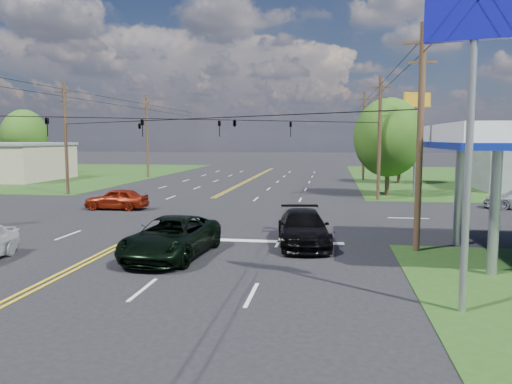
% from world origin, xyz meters
% --- Properties ---
extents(ground, '(280.00, 280.00, 0.00)m').
position_xyz_m(ground, '(0.00, 12.00, 0.00)').
color(ground, black).
rests_on(ground, ground).
extents(grass_nw, '(46.00, 48.00, 0.03)m').
position_xyz_m(grass_nw, '(-35.00, 44.00, 0.00)').
color(grass_nw, '#1D4014').
rests_on(grass_nw, ground).
extents(stop_bar, '(10.00, 0.50, 0.02)m').
position_xyz_m(stop_bar, '(5.00, 4.00, 0.00)').
color(stop_bar, silver).
rests_on(stop_bar, ground).
extents(pole_se, '(1.60, 0.28, 9.50)m').
position_xyz_m(pole_se, '(13.00, 3.00, 4.92)').
color(pole_se, '#432B1C').
rests_on(pole_se, ground).
extents(pole_nw, '(1.60, 0.28, 9.50)m').
position_xyz_m(pole_nw, '(-13.00, 21.00, 4.92)').
color(pole_nw, '#432B1C').
rests_on(pole_nw, ground).
extents(pole_ne, '(1.60, 0.28, 9.50)m').
position_xyz_m(pole_ne, '(13.00, 21.00, 4.92)').
color(pole_ne, '#432B1C').
rests_on(pole_ne, ground).
extents(pole_left_far, '(1.60, 0.28, 10.00)m').
position_xyz_m(pole_left_far, '(-13.00, 40.00, 5.17)').
color(pole_left_far, '#432B1C').
rests_on(pole_left_far, ground).
extents(pole_right_far, '(1.60, 0.28, 10.00)m').
position_xyz_m(pole_right_far, '(13.00, 40.00, 5.17)').
color(pole_right_far, '#432B1C').
rests_on(pole_right_far, ground).
extents(span_wire_signals, '(26.00, 18.00, 1.13)m').
position_xyz_m(span_wire_signals, '(0.00, 12.00, 6.00)').
color(span_wire_signals, black).
rests_on(span_wire_signals, ground).
extents(power_lines, '(26.04, 100.00, 0.64)m').
position_xyz_m(power_lines, '(0.00, 10.00, 8.60)').
color(power_lines, black).
rests_on(power_lines, ground).
extents(tree_right_a, '(5.70, 5.70, 8.18)m').
position_xyz_m(tree_right_a, '(14.00, 24.00, 4.87)').
color(tree_right_a, '#432B1C').
rests_on(tree_right_a, ground).
extents(tree_right_b, '(4.94, 4.94, 7.09)m').
position_xyz_m(tree_right_b, '(16.50, 36.00, 4.22)').
color(tree_right_b, '#432B1C').
rests_on(tree_right_b, ground).
extents(tree_far_l, '(6.08, 6.08, 8.72)m').
position_xyz_m(tree_far_l, '(-32.00, 44.00, 5.19)').
color(tree_far_l, '#432B1C').
rests_on(tree_far_l, ground).
extents(pickup_dkgreen, '(3.14, 6.00, 1.61)m').
position_xyz_m(pickup_dkgreen, '(3.00, 0.43, 0.81)').
color(pickup_dkgreen, black).
rests_on(pickup_dkgreen, ground).
extents(suv_black, '(2.87, 5.61, 1.56)m').
position_xyz_m(suv_black, '(8.16, 3.50, 0.78)').
color(suv_black, black).
rests_on(suv_black, ground).
extents(sedan_red, '(4.24, 1.77, 1.43)m').
position_xyz_m(sedan_red, '(-4.98, 13.00, 0.72)').
color(sedan_red, maroon).
rests_on(sedan_red, ground).
extents(polesign_se, '(2.50, 0.83, 8.60)m').
position_xyz_m(polesign_se, '(13.00, -4.61, 6.86)').
color(polesign_se, '#A5A5AA').
rests_on(polesign_se, ground).
extents(polesign_ne, '(2.27, 1.12, 8.54)m').
position_xyz_m(polesign_ne, '(16.21, 24.16, 6.72)').
color(polesign_ne, '#A5A5AA').
rests_on(polesign_ne, ground).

